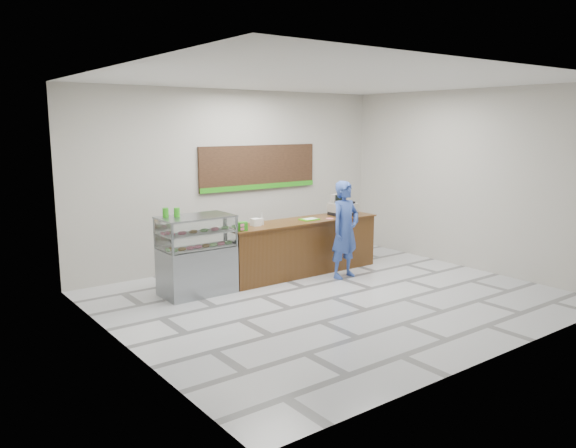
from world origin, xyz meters
TOP-DOWN VIEW (x-y plane):
  - floor at (0.00, 0.00)m, footprint 7.00×7.00m
  - back_wall at (0.00, 3.00)m, footprint 7.00×0.00m
  - ceiling at (0.00, 0.00)m, footprint 7.00×7.00m
  - sales_counter at (0.55, 1.55)m, footprint 3.26×0.76m
  - display_case at (-1.67, 1.55)m, footprint 1.22×0.72m
  - menu_board at (0.55, 2.96)m, footprint 2.80×0.06m
  - cash_register at (1.59, 1.54)m, footprint 0.46×0.48m
  - card_terminal at (1.62, 1.50)m, footprint 0.09×0.16m
  - serving_tray at (0.71, 1.50)m, footprint 0.34×0.25m
  - napkin_box at (-0.46, 1.58)m, footprint 0.15×0.15m
  - straw_cup at (-0.32, 1.59)m, footprint 0.08×0.08m
  - promo_box at (-0.90, 1.33)m, footprint 0.20×0.16m
  - donut_decal at (1.11, 1.37)m, footprint 0.15×0.15m
  - green_cup_left at (-2.13, 1.71)m, footprint 0.10×0.10m
  - green_cup_right at (-1.95, 1.66)m, footprint 0.10×0.10m
  - customer at (1.03, 0.84)m, footprint 0.70×0.50m

SIDE VIEW (x-z plane):
  - floor at x=0.00m, z-range 0.00..0.00m
  - sales_counter at x=0.55m, z-range 0.00..1.03m
  - display_case at x=-1.67m, z-range 0.01..1.34m
  - customer at x=1.03m, z-range 0.00..1.80m
  - donut_decal at x=1.11m, z-range 1.03..1.03m
  - serving_tray at x=0.71m, z-range 1.03..1.05m
  - card_terminal at x=1.62m, z-range 1.03..1.07m
  - straw_cup at x=-0.32m, z-range 1.03..1.15m
  - napkin_box at x=-0.46m, z-range 1.03..1.16m
  - promo_box at x=-0.90m, z-range 1.03..1.18m
  - cash_register at x=1.59m, z-range 0.98..1.39m
  - green_cup_right at x=-1.95m, z-range 1.33..1.48m
  - green_cup_left at x=-2.13m, z-range 1.33..1.48m
  - back_wall at x=0.00m, z-range -1.75..5.25m
  - menu_board at x=0.55m, z-range 1.48..2.38m
  - ceiling at x=0.00m, z-range 3.50..3.50m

